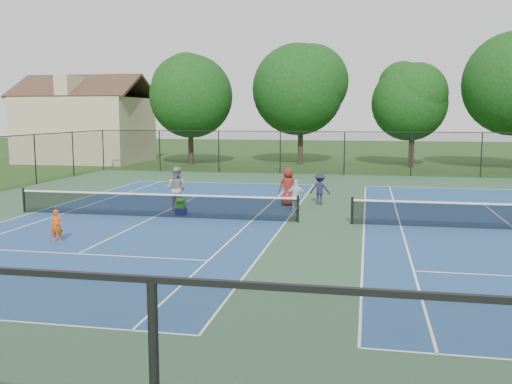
% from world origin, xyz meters
% --- Properties ---
extents(ground, '(140.00, 140.00, 0.00)m').
position_xyz_m(ground, '(0.00, 0.00, 0.00)').
color(ground, '#234716').
rests_on(ground, ground).
extents(court_pad, '(36.00, 36.00, 0.01)m').
position_xyz_m(court_pad, '(0.00, 0.00, 0.00)').
color(court_pad, '#29482B').
rests_on(court_pad, ground).
extents(tennis_court_left, '(12.00, 23.83, 1.07)m').
position_xyz_m(tennis_court_left, '(-7.00, 0.00, 0.10)').
color(tennis_court_left, navy).
rests_on(tennis_court_left, ground).
extents(perimeter_fence, '(36.08, 36.08, 3.02)m').
position_xyz_m(perimeter_fence, '(0.00, 0.00, 1.60)').
color(perimeter_fence, black).
rests_on(perimeter_fence, ground).
extents(tree_back_a, '(6.80, 6.80, 9.15)m').
position_xyz_m(tree_back_a, '(-13.00, 24.00, 6.04)').
color(tree_back_a, '#2D2116').
rests_on(tree_back_a, ground).
extents(tree_back_b, '(7.60, 7.60, 10.03)m').
position_xyz_m(tree_back_b, '(-4.00, 26.00, 6.60)').
color(tree_back_b, '#2D2116').
rests_on(tree_back_b, ground).
extents(tree_back_c, '(6.00, 6.00, 8.40)m').
position_xyz_m(tree_back_c, '(5.00, 25.00, 5.48)').
color(tree_back_c, '#2D2116').
rests_on(tree_back_c, ground).
extents(clapboard_house, '(10.80, 8.10, 7.65)m').
position_xyz_m(clapboard_house, '(-23.00, 25.00, 3.09)').
color(clapboard_house, tan).
rests_on(clapboard_house, ground).
extents(child_player, '(0.47, 0.40, 1.09)m').
position_xyz_m(child_player, '(-8.48, -4.99, 0.55)').
color(child_player, '#D34A0E').
rests_on(child_player, ground).
extents(instructor, '(1.04, 0.86, 1.94)m').
position_xyz_m(instructor, '(-6.62, 1.71, 0.97)').
color(instructor, gray).
rests_on(instructor, ground).
extents(bystander_a, '(0.89, 0.39, 1.50)m').
position_xyz_m(bystander_a, '(-1.34, 1.77, 0.75)').
color(bystander_a, silver).
rests_on(bystander_a, ground).
extents(bystander_b, '(0.99, 0.62, 1.47)m').
position_xyz_m(bystander_b, '(-0.58, 4.62, 0.74)').
color(bystander_b, '#1C1D3D').
rests_on(bystander_b, ground).
extents(bystander_c, '(1.00, 0.81, 1.78)m').
position_xyz_m(bystander_c, '(-1.99, 3.96, 0.89)').
color(bystander_c, maroon).
rests_on(bystander_c, ground).
extents(ball_crate, '(0.44, 0.36, 0.31)m').
position_xyz_m(ball_crate, '(-6.05, 0.61, 0.15)').
color(ball_crate, navy).
rests_on(ball_crate, ground).
extents(ball_hopper, '(0.35, 0.30, 0.39)m').
position_xyz_m(ball_hopper, '(-6.05, 0.61, 0.50)').
color(ball_hopper, green).
rests_on(ball_hopper, ball_crate).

